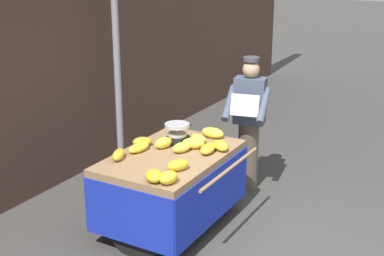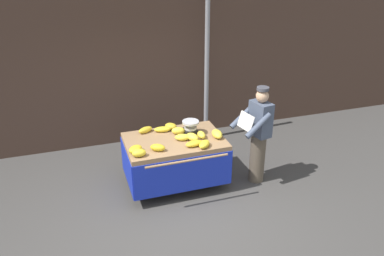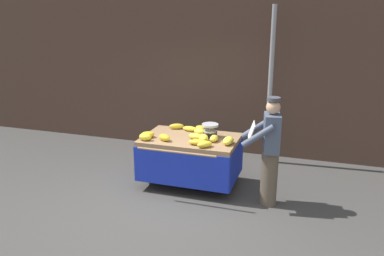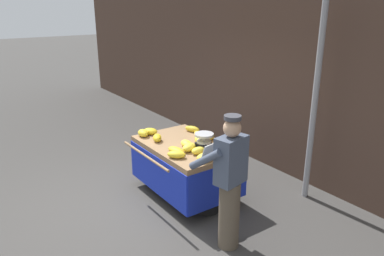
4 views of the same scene
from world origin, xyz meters
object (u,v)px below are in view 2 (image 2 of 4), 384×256
object	(u,v)px
banana_bunch_3	(171,126)
street_pole	(207,69)
banana_bunch_11	(201,135)
vendor_person	(258,135)
banana_bunch_6	(163,129)
banana_bunch_1	(158,148)
banana_cart	(175,152)
weighing_scale	(191,127)
banana_bunch_9	(182,137)
banana_bunch_12	(204,144)
banana_bunch_5	(139,153)
banana_bunch_7	(135,149)
banana_bunch_8	(145,130)
banana_bunch_2	(178,131)
banana_bunch_0	(217,134)
banana_bunch_10	(192,137)
banana_bunch_4	(194,143)

from	to	relation	value
banana_bunch_3	street_pole	bearing A→B (deg)	46.52
banana_bunch_11	vendor_person	bearing A→B (deg)	-13.34
banana_bunch_6	banana_bunch_1	bearing A→B (deg)	-110.59
banana_cart	weighing_scale	size ratio (longest dim) A/B	5.80
banana_bunch_9	banana_bunch_12	bearing A→B (deg)	-52.97
banana_cart	weighing_scale	distance (m)	0.48
banana_bunch_5	banana_bunch_9	bearing A→B (deg)	21.82
banana_bunch_7	banana_bunch_3	bearing A→B (deg)	41.03
banana_bunch_7	banana_bunch_9	distance (m)	0.82
street_pole	banana_bunch_3	bearing A→B (deg)	-133.48
banana_bunch_1	banana_bunch_5	size ratio (longest dim) A/B	1.09
banana_bunch_6	banana_bunch_11	size ratio (longest dim) A/B	1.35
banana_bunch_5	banana_bunch_12	size ratio (longest dim) A/B	0.84
banana_bunch_5	banana_bunch_7	xyz separation A→B (m)	(-0.02, 0.14, -0.01)
banana_bunch_5	banana_bunch_12	bearing A→B (deg)	-1.70
banana_bunch_3	banana_bunch_8	xyz separation A→B (m)	(-0.45, -0.01, -0.00)
banana_bunch_2	street_pole	bearing A→B (deg)	53.73
street_pole	banana_bunch_8	distance (m)	1.97
weighing_scale	vendor_person	bearing A→B (deg)	-21.51
banana_bunch_9	banana_bunch_12	size ratio (longest dim) A/B	0.95
banana_cart	banana_bunch_1	xyz separation A→B (m)	(-0.35, -0.30, 0.29)
weighing_scale	banana_cart	bearing A→B (deg)	-160.47
banana_bunch_2	banana_bunch_9	world-z (taller)	banana_bunch_2
weighing_scale	vendor_person	xyz separation A→B (m)	(1.05, -0.41, -0.11)
banana_bunch_0	banana_bunch_8	size ratio (longest dim) A/B	1.04
banana_bunch_7	banana_bunch_10	xyz separation A→B (m)	(0.95, 0.11, 0.01)
banana_bunch_0	banana_bunch_12	bearing A→B (deg)	-140.13
banana_bunch_1	banana_bunch_4	size ratio (longest dim) A/B	0.80
banana_bunch_0	vendor_person	size ratio (longest dim) A/B	0.16
street_pole	banana_bunch_0	bearing A→B (deg)	-104.19
banana_bunch_1	banana_bunch_7	world-z (taller)	banana_bunch_1
street_pole	banana_bunch_9	xyz separation A→B (m)	(-1.00, -1.59, -0.60)
banana_bunch_1	banana_bunch_11	bearing A→B (deg)	15.13
street_pole	banana_bunch_10	distance (m)	1.94
banana_bunch_9	banana_bunch_3	bearing A→B (deg)	97.47
vendor_person	banana_bunch_9	bearing A→B (deg)	169.31
banana_bunch_7	banana_bunch_9	bearing A→B (deg)	11.70
banana_bunch_2	banana_bunch_12	world-z (taller)	banana_bunch_2
banana_bunch_2	banana_bunch_3	size ratio (longest dim) A/B	1.08
banana_bunch_1	banana_bunch_5	xyz separation A→B (m)	(-0.31, -0.08, 0.00)
banana_bunch_1	banana_bunch_7	xyz separation A→B (m)	(-0.33, 0.06, -0.00)
weighing_scale	banana_bunch_7	bearing A→B (deg)	-160.98
banana_bunch_6	banana_bunch_8	world-z (taller)	banana_bunch_8
street_pole	banana_bunch_11	bearing A→B (deg)	-112.77
banana_cart	banana_bunch_9	distance (m)	0.32
banana_bunch_6	banana_bunch_2	bearing A→B (deg)	-36.64
weighing_scale	banana_bunch_11	size ratio (longest dim) A/B	1.32
banana_bunch_5	banana_bunch_8	world-z (taller)	banana_bunch_5
street_pole	banana_bunch_3	xyz separation A→B (m)	(-1.06, -1.12, -0.60)
banana_cart	banana_bunch_5	xyz separation A→B (m)	(-0.66, -0.38, 0.29)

